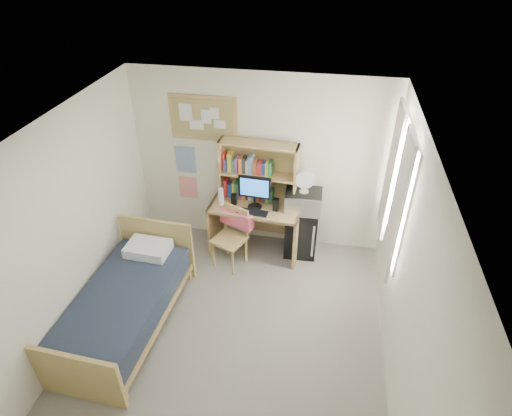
% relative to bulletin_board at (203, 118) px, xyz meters
% --- Properties ---
extents(floor, '(3.60, 4.20, 0.02)m').
position_rel_bulletin_board_xyz_m(floor, '(0.78, -2.08, -1.93)').
color(floor, gray).
rests_on(floor, ground).
extents(ceiling, '(3.60, 4.20, 0.02)m').
position_rel_bulletin_board_xyz_m(ceiling, '(0.78, -2.08, 0.68)').
color(ceiling, white).
rests_on(ceiling, wall_back).
extents(wall_back, '(3.60, 0.04, 2.60)m').
position_rel_bulletin_board_xyz_m(wall_back, '(0.78, 0.02, -0.62)').
color(wall_back, white).
rests_on(wall_back, floor).
extents(wall_left, '(0.04, 4.20, 2.60)m').
position_rel_bulletin_board_xyz_m(wall_left, '(-1.02, -2.08, -0.62)').
color(wall_left, white).
rests_on(wall_left, floor).
extents(wall_right, '(0.04, 4.20, 2.60)m').
position_rel_bulletin_board_xyz_m(wall_right, '(2.58, -2.08, -0.62)').
color(wall_right, white).
rests_on(wall_right, floor).
extents(window_unit, '(0.10, 1.40, 1.70)m').
position_rel_bulletin_board_xyz_m(window_unit, '(2.53, -0.88, -0.32)').
color(window_unit, white).
rests_on(window_unit, wall_right).
extents(curtain_left, '(0.04, 0.55, 1.70)m').
position_rel_bulletin_board_xyz_m(curtain_left, '(2.50, -1.28, -0.32)').
color(curtain_left, white).
rests_on(curtain_left, wall_right).
extents(curtain_right, '(0.04, 0.55, 1.70)m').
position_rel_bulletin_board_xyz_m(curtain_right, '(2.50, -0.48, -0.32)').
color(curtain_right, white).
rests_on(curtain_right, wall_right).
extents(bulletin_board, '(0.94, 0.03, 0.64)m').
position_rel_bulletin_board_xyz_m(bulletin_board, '(0.00, 0.00, 0.00)').
color(bulletin_board, tan).
rests_on(bulletin_board, wall_back).
extents(poster_wave, '(0.30, 0.01, 0.42)m').
position_rel_bulletin_board_xyz_m(poster_wave, '(-0.32, 0.01, -0.67)').
color(poster_wave, '#265B98').
rests_on(poster_wave, wall_back).
extents(poster_japan, '(0.28, 0.01, 0.36)m').
position_rel_bulletin_board_xyz_m(poster_japan, '(-0.32, 0.01, -1.14)').
color(poster_japan, red).
rests_on(poster_japan, wall_back).
extents(desk, '(1.33, 0.73, 0.80)m').
position_rel_bulletin_board_xyz_m(desk, '(0.79, -0.33, -1.52)').
color(desk, tan).
rests_on(desk, floor).
extents(desk_chair, '(0.59, 0.59, 0.90)m').
position_rel_bulletin_board_xyz_m(desk_chair, '(0.48, -0.72, -1.47)').
color(desk_chair, tan).
rests_on(desk_chair, floor).
extents(mini_fridge, '(0.47, 0.47, 0.77)m').
position_rel_bulletin_board_xyz_m(mini_fridge, '(1.45, -0.24, -1.53)').
color(mini_fridge, black).
rests_on(mini_fridge, floor).
extents(bed, '(1.08, 2.01, 0.54)m').
position_rel_bulletin_board_xyz_m(bed, '(-0.50, -2.04, -1.65)').
color(bed, '#1B2332').
rests_on(bed, floor).
extents(hutch, '(1.11, 0.35, 0.89)m').
position_rel_bulletin_board_xyz_m(hutch, '(0.80, -0.18, -0.67)').
color(hutch, tan).
rests_on(hutch, desk).
extents(monitor, '(0.45, 0.06, 0.48)m').
position_rel_bulletin_board_xyz_m(monitor, '(0.78, -0.39, -0.87)').
color(monitor, black).
rests_on(monitor, desk).
extents(keyboard, '(0.44, 0.16, 0.02)m').
position_rel_bulletin_board_xyz_m(keyboard, '(0.77, -0.53, -1.10)').
color(keyboard, black).
rests_on(keyboard, desk).
extents(speaker_left, '(0.07, 0.07, 0.17)m').
position_rel_bulletin_board_xyz_m(speaker_left, '(0.48, -0.37, -1.03)').
color(speaker_left, black).
rests_on(speaker_left, desk).
extents(speaker_right, '(0.08, 0.08, 0.18)m').
position_rel_bulletin_board_xyz_m(speaker_right, '(1.08, -0.41, -1.02)').
color(speaker_right, black).
rests_on(speaker_right, desk).
extents(water_bottle, '(0.08, 0.08, 0.26)m').
position_rel_bulletin_board_xyz_m(water_bottle, '(0.30, -0.39, -0.99)').
color(water_bottle, white).
rests_on(water_bottle, desk).
extents(hoodie, '(0.52, 0.33, 0.24)m').
position_rel_bulletin_board_xyz_m(hoodie, '(0.56, -0.53, -1.22)').
color(hoodie, '#F25C78').
rests_on(hoodie, desk_chair).
extents(microwave, '(0.51, 0.39, 0.29)m').
position_rel_bulletin_board_xyz_m(microwave, '(1.45, -0.26, -1.00)').
color(microwave, silver).
rests_on(microwave, mini_fridge).
extents(desk_fan, '(0.26, 0.26, 0.31)m').
position_rel_bulletin_board_xyz_m(desk_fan, '(1.45, -0.26, -0.70)').
color(desk_fan, white).
rests_on(desk_fan, microwave).
extents(pillow, '(0.57, 0.41, 0.13)m').
position_rel_bulletin_board_xyz_m(pillow, '(-0.46, -1.29, -1.31)').
color(pillow, white).
rests_on(pillow, bed).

